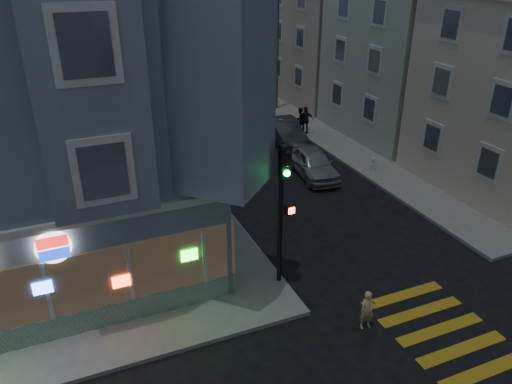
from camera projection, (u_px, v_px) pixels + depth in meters
sidewalk_ne at (402, 97)px, 41.00m from camera, size 24.00×42.00×0.15m
row_house_b at (437, 47)px, 31.65m from camera, size 12.00×8.60×10.50m
row_house_c at (357, 39)px, 39.42m from camera, size 12.00×8.60×9.00m
row_house_d at (304, 16)px, 46.55m from camera, size 12.00×8.60×10.50m
utility_pole at (277, 45)px, 35.89m from camera, size 2.20×0.30×9.00m
street_tree_near at (248, 44)px, 41.31m from camera, size 3.00×3.00×5.30m
street_tree_far at (217, 31)px, 47.93m from camera, size 3.00×3.00×5.30m
running_child at (367, 310)px, 15.80m from camera, size 0.54×0.39×1.36m
pedestrian_a at (300, 119)px, 32.99m from camera, size 0.88×0.79×1.50m
pedestrian_b at (306, 120)px, 32.27m from camera, size 1.13×0.74×1.78m
parked_car_a at (313, 163)px, 26.56m from camera, size 2.28×4.52×1.47m
parked_car_b at (285, 131)px, 31.16m from camera, size 2.08×4.72×1.51m
parked_car_c at (242, 112)px, 35.19m from camera, size 2.48×4.96×1.38m
parked_car_d at (222, 89)px, 40.74m from camera, size 2.49×5.31×1.47m
traffic_signal at (283, 192)px, 16.48m from camera, size 0.62×0.60×5.33m
fire_hydrant at (373, 163)px, 27.11m from camera, size 0.41×0.23×0.70m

